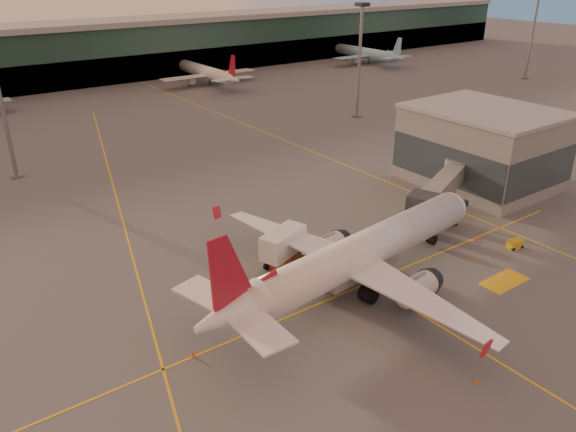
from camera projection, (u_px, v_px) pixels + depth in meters
ground at (367, 318)px, 58.59m from camera, size 600.00×600.00×0.00m
taxi_markings at (136, 200)px, 87.42m from camera, size 100.12×173.00×0.01m
terminal at (24, 58)px, 159.32m from camera, size 400.00×20.00×17.60m
gate_building at (482, 147)px, 91.59m from camera, size 18.40×22.40×12.60m
mast_east_near at (360, 53)px, 127.46m from camera, size 2.40×2.40×25.60m
mast_east_far at (533, 30)px, 170.49m from camera, size 2.40×2.40×25.60m
main_airplane at (356, 256)px, 62.23m from camera, size 42.15×38.10×12.72m
jet_bridge at (444, 186)px, 81.13m from camera, size 19.76×10.67×6.16m
catering_truck at (284, 247)px, 67.22m from camera, size 6.79×4.65×4.85m
gpu_cart at (515, 244)px, 72.57m from camera, size 2.12×1.45×1.15m
pushback_tug at (446, 221)px, 78.76m from camera, size 3.30×1.96×1.64m
cone_nose at (474, 239)px, 74.60m from camera, size 0.46×0.46×0.58m
cone_tail at (192, 354)px, 52.80m from camera, size 0.48×0.48×0.61m
cone_wing_right at (477, 381)px, 49.50m from camera, size 0.37×0.37×0.48m
cone_wing_left at (265, 228)px, 77.56m from camera, size 0.46×0.46×0.59m
cone_fwd at (474, 259)px, 69.62m from camera, size 0.43×0.43×0.55m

